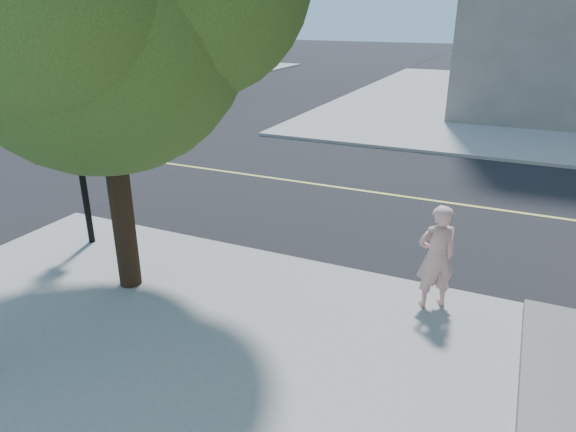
% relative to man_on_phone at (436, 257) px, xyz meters
% --- Properties ---
extents(ground, '(140.00, 140.00, 0.00)m').
position_rel_man_on_phone_xyz_m(ground, '(-7.08, 0.66, -0.95)').
color(ground, black).
rests_on(ground, ground).
extents(road_ew, '(140.00, 9.00, 0.01)m').
position_rel_man_on_phone_xyz_m(road_ew, '(-7.08, 5.16, -0.95)').
color(road_ew, black).
rests_on(road_ew, ground).
extents(sidewalk_nw, '(26.00, 25.00, 0.12)m').
position_rel_man_on_phone_xyz_m(sidewalk_nw, '(-30.08, 22.16, -0.89)').
color(sidewalk_nw, gray).
rests_on(sidewalk_nw, ground).
extents(man_on_phone, '(0.73, 0.66, 1.67)m').
position_rel_man_on_phone_xyz_m(man_on_phone, '(0.00, 0.00, 0.00)').
color(man_on_phone, '#DDA9A0').
rests_on(man_on_phone, sidewalk_se).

